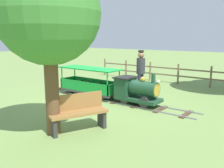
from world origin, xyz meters
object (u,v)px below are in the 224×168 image
at_px(park_bench, 78,113).
at_px(passenger_car, 89,84).
at_px(oak_tree_far, 48,13).
at_px(conductor_person, 141,69).
at_px(locomotive, 136,90).

bearing_deg(park_bench, passenger_car, -141.71).
relative_size(passenger_car, oak_tree_far, 0.65).
xyz_separation_m(conductor_person, park_bench, (3.67, 0.59, -0.54)).
relative_size(locomotive, passenger_car, 0.61).
relative_size(conductor_person, park_bench, 1.20).
height_order(conductor_person, oak_tree_far, oak_tree_far).
xyz_separation_m(conductor_person, oak_tree_far, (4.11, 0.29, 1.57)).
xyz_separation_m(locomotive, conductor_person, (-1.11, -0.50, 0.47)).
relative_size(conductor_person, oak_tree_far, 0.45).
bearing_deg(oak_tree_far, conductor_person, -175.99).
relative_size(passenger_car, park_bench, 1.74).
distance_m(locomotive, oak_tree_far, 3.64).
height_order(locomotive, conductor_person, conductor_person).
distance_m(park_bench, oak_tree_far, 2.18).
height_order(passenger_car, oak_tree_far, oak_tree_far).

